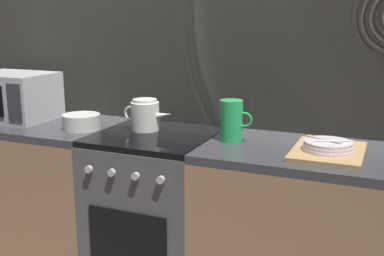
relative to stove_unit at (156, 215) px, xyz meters
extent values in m
cube|color=#B2AD9E|center=(0.00, 0.33, 0.75)|extent=(3.60, 0.05, 2.40)
cube|color=silver|center=(0.00, 0.30, 0.75)|extent=(3.58, 0.01, 2.39)
cube|color=#997251|center=(-0.90, 0.00, -0.02)|extent=(1.20, 0.60, 0.86)
cube|color=#38383D|center=(-0.90, 0.00, 0.43)|extent=(1.20, 0.60, 0.04)
cube|color=#4C4C51|center=(0.00, 0.00, -0.01)|extent=(0.60, 0.60, 0.87)
cube|color=black|center=(0.00, 0.00, 0.44)|extent=(0.59, 0.59, 0.03)
cube|color=black|center=(0.00, -0.30, 0.00)|extent=(0.42, 0.01, 0.28)
cylinder|color=#B7B7BC|center=(-0.19, -0.32, 0.33)|extent=(0.04, 0.02, 0.04)
cylinder|color=#B7B7BC|center=(-0.06, -0.32, 0.33)|extent=(0.04, 0.02, 0.04)
cylinder|color=#B7B7BC|center=(0.06, -0.32, 0.33)|extent=(0.04, 0.02, 0.04)
cylinder|color=#B7B7BC|center=(0.19, -0.32, 0.33)|extent=(0.04, 0.02, 0.04)
cube|color=#997251|center=(0.90, 0.00, -0.02)|extent=(1.20, 0.60, 0.86)
cube|color=#38383D|center=(0.90, 0.00, 0.43)|extent=(1.20, 0.60, 0.04)
cube|color=#B2B2B7|center=(-0.94, 0.01, 0.59)|extent=(0.46, 0.34, 0.27)
cube|color=#333338|center=(-0.77, -0.16, 0.59)|extent=(0.09, 0.01, 0.21)
cylinder|color=white|center=(-0.09, 0.06, 0.53)|extent=(0.15, 0.15, 0.15)
cylinder|color=white|center=(-0.09, 0.06, 0.61)|extent=(0.13, 0.13, 0.02)
cone|color=white|center=(0.02, 0.06, 0.54)|extent=(0.10, 0.04, 0.05)
torus|color=white|center=(-0.17, 0.06, 0.53)|extent=(0.08, 0.01, 0.08)
cylinder|color=silver|center=(-0.41, -0.06, 0.49)|extent=(0.20, 0.20, 0.08)
cylinder|color=green|center=(0.40, 0.02, 0.55)|extent=(0.11, 0.11, 0.20)
torus|color=green|center=(0.47, 0.02, 0.56)|extent=(0.08, 0.01, 0.08)
cube|color=tan|center=(0.87, -0.02, 0.46)|extent=(0.30, 0.40, 0.02)
cylinder|color=silver|center=(0.87, -0.04, 0.48)|extent=(0.22, 0.22, 0.01)
cylinder|color=silver|center=(0.87, -0.04, 0.49)|extent=(0.21, 0.21, 0.01)
cylinder|color=silver|center=(0.87, -0.04, 0.51)|extent=(0.21, 0.21, 0.01)
cylinder|color=silver|center=(0.89, -0.04, 0.52)|extent=(0.16, 0.07, 0.01)
cube|color=silver|center=(0.85, -0.03, 0.52)|extent=(0.16, 0.09, 0.00)
camera|label=1|loc=(1.10, -2.09, 1.04)|focal=44.18mm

